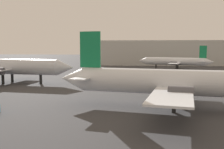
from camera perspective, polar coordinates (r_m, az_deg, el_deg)
The scene contains 4 objects.
airplane_at_gate at distance 35.58m, azimuth 15.63°, elevation -1.73°, with size 36.69×26.27×10.63m.
airplane_on_taxiway at distance 65.32m, azimuth -21.44°, elevation 1.62°, with size 31.19×23.62×11.16m.
airplane_distant at distance 100.20m, azimuth 13.72°, elevation 2.84°, with size 27.48×18.88×9.06m.
terminal_building at distance 130.84m, azimuth 11.16°, elevation 4.73°, with size 64.26×20.62×11.69m, color #B7B7B2.
Camera 1 is at (4.00, -13.08, 8.28)m, focal length 41.46 mm.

